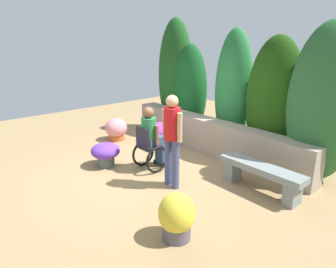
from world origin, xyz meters
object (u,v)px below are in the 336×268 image
(person_standing_companion, at_px, (172,135))
(flower_pot_terracotta_by_wall, at_px, (177,217))
(flower_pot_small_foreground, at_px, (116,129))
(stone_bench, at_px, (261,174))
(flower_pot_red_accent, at_px, (106,153))
(flower_pot_purple_near, at_px, (160,133))
(person_in_wheelchair, at_px, (151,140))

(person_standing_companion, relative_size, flower_pot_terracotta_by_wall, 2.51)
(flower_pot_small_foreground, bearing_deg, person_standing_companion, -11.71)
(stone_bench, xyz_separation_m, flower_pot_red_accent, (-2.79, -1.53, -0.04))
(stone_bench, distance_m, person_standing_companion, 1.72)
(flower_pot_purple_near, height_order, flower_pot_small_foreground, flower_pot_purple_near)
(stone_bench, relative_size, flower_pot_purple_near, 2.48)
(flower_pot_purple_near, bearing_deg, flower_pot_terracotta_by_wall, -35.48)
(stone_bench, relative_size, person_standing_companion, 0.92)
(flower_pot_small_foreground, bearing_deg, person_in_wheelchair, -11.37)
(person_standing_companion, bearing_deg, person_in_wheelchair, 152.32)
(flower_pot_purple_near, distance_m, flower_pot_red_accent, 1.71)
(flower_pot_purple_near, bearing_deg, person_standing_companion, -33.26)
(stone_bench, distance_m, flower_pot_terracotta_by_wall, 2.03)
(person_standing_companion, bearing_deg, flower_pot_small_foreground, 153.14)
(person_in_wheelchair, distance_m, flower_pot_purple_near, 1.46)
(person_in_wheelchair, height_order, person_standing_companion, person_standing_companion)
(person_in_wheelchair, relative_size, flower_pot_red_accent, 2.16)
(flower_pot_terracotta_by_wall, bearing_deg, flower_pot_purple_near, 144.52)
(flower_pot_purple_near, bearing_deg, person_in_wheelchair, -46.09)
(person_standing_companion, bearing_deg, flower_pot_terracotta_by_wall, -53.82)
(person_in_wheelchair, xyz_separation_m, flower_pot_purple_near, (-0.99, 1.03, -0.28))
(stone_bench, distance_m, flower_pot_purple_near, 3.05)
(person_standing_companion, relative_size, flower_pot_purple_near, 2.68)
(flower_pot_terracotta_by_wall, bearing_deg, person_standing_companion, 141.33)
(stone_bench, relative_size, flower_pot_red_accent, 2.57)
(flower_pot_red_accent, relative_size, flower_pot_small_foreground, 1.04)
(stone_bench, bearing_deg, flower_pot_small_foreground, -170.46)
(flower_pot_small_foreground, bearing_deg, flower_pot_red_accent, -38.50)
(person_in_wheelchair, bearing_deg, stone_bench, 23.63)
(flower_pot_purple_near, height_order, flower_pot_red_accent, flower_pot_purple_near)
(person_standing_companion, distance_m, flower_pot_red_accent, 1.82)
(person_in_wheelchair, height_order, flower_pot_terracotta_by_wall, person_in_wheelchair)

